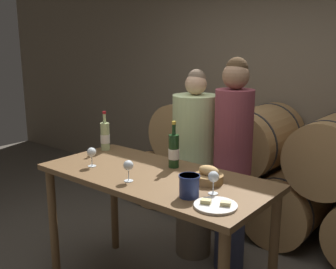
{
  "coord_description": "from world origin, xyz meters",
  "views": [
    {
      "loc": [
        1.68,
        -1.92,
        1.83
      ],
      "look_at": [
        0.0,
        0.15,
        1.21
      ],
      "focal_mm": 42.0,
      "sensor_mm": 36.0,
      "label": 1
    }
  ],
  "objects_px": {
    "wine_bottle_red": "(174,151)",
    "cheese_plate": "(216,205)",
    "person_right": "(232,163)",
    "wine_glass_far_left": "(92,153)",
    "bread_basket": "(209,176)",
    "wine_glass_left": "(128,166)",
    "blue_crock": "(189,185)",
    "wine_glass_center": "(213,178)",
    "person_left": "(195,165)",
    "wine_bottle_white": "(105,136)",
    "tasting_table": "(154,192)"
  },
  "relations": [
    {
      "from": "person_right",
      "to": "bread_basket",
      "type": "distance_m",
      "value": 0.64
    },
    {
      "from": "cheese_plate",
      "to": "wine_glass_center",
      "type": "relative_size",
      "value": 1.72
    },
    {
      "from": "wine_bottle_red",
      "to": "person_right",
      "type": "bearing_deg",
      "value": 68.02
    },
    {
      "from": "blue_crock",
      "to": "wine_glass_center",
      "type": "distance_m",
      "value": 0.16
    },
    {
      "from": "blue_crock",
      "to": "bread_basket",
      "type": "bearing_deg",
      "value": 98.57
    },
    {
      "from": "person_left",
      "to": "bread_basket",
      "type": "relative_size",
      "value": 8.55
    },
    {
      "from": "person_left",
      "to": "wine_bottle_red",
      "type": "distance_m",
      "value": 0.59
    },
    {
      "from": "blue_crock",
      "to": "wine_glass_center",
      "type": "relative_size",
      "value": 0.94
    },
    {
      "from": "wine_bottle_red",
      "to": "blue_crock",
      "type": "bearing_deg",
      "value": -42.7
    },
    {
      "from": "tasting_table",
      "to": "bread_basket",
      "type": "distance_m",
      "value": 0.43
    },
    {
      "from": "wine_bottle_white",
      "to": "wine_glass_center",
      "type": "bearing_deg",
      "value": -12.12
    },
    {
      "from": "tasting_table",
      "to": "person_right",
      "type": "xyz_separation_m",
      "value": [
        0.21,
        0.7,
        0.08
      ]
    },
    {
      "from": "tasting_table",
      "to": "wine_glass_center",
      "type": "xyz_separation_m",
      "value": [
        0.51,
        -0.05,
        0.23
      ]
    },
    {
      "from": "cheese_plate",
      "to": "wine_glass_left",
      "type": "xyz_separation_m",
      "value": [
        -0.66,
        -0.01,
        0.09
      ]
    },
    {
      "from": "wine_glass_left",
      "to": "wine_glass_center",
      "type": "bearing_deg",
      "value": 16.33
    },
    {
      "from": "person_right",
      "to": "wine_glass_far_left",
      "type": "relative_size",
      "value": 12.3
    },
    {
      "from": "wine_bottle_white",
      "to": "wine_glass_left",
      "type": "distance_m",
      "value": 0.81
    },
    {
      "from": "tasting_table",
      "to": "bread_basket",
      "type": "bearing_deg",
      "value": 12.76
    },
    {
      "from": "wine_glass_left",
      "to": "wine_bottle_white",
      "type": "bearing_deg",
      "value": 148.4
    },
    {
      "from": "wine_bottle_red",
      "to": "wine_bottle_white",
      "type": "xyz_separation_m",
      "value": [
        -0.74,
        0.01,
        -0.0
      ]
    },
    {
      "from": "wine_bottle_red",
      "to": "blue_crock",
      "type": "relative_size",
      "value": 2.55
    },
    {
      "from": "wine_bottle_red",
      "to": "wine_glass_left",
      "type": "height_order",
      "value": "wine_bottle_red"
    },
    {
      "from": "wine_bottle_white",
      "to": "bread_basket",
      "type": "height_order",
      "value": "wine_bottle_white"
    },
    {
      "from": "wine_bottle_red",
      "to": "cheese_plate",
      "type": "distance_m",
      "value": 0.74
    },
    {
      "from": "bread_basket",
      "to": "wine_glass_far_left",
      "type": "bearing_deg",
      "value": -164.09
    },
    {
      "from": "cheese_plate",
      "to": "wine_glass_far_left",
      "type": "bearing_deg",
      "value": 177.41
    },
    {
      "from": "person_left",
      "to": "cheese_plate",
      "type": "xyz_separation_m",
      "value": [
        0.78,
        -0.9,
        0.15
      ]
    },
    {
      "from": "person_left",
      "to": "wine_bottle_white",
      "type": "bearing_deg",
      "value": -139.68
    },
    {
      "from": "person_right",
      "to": "bread_basket",
      "type": "xyz_separation_m",
      "value": [
        0.17,
        -0.61,
        0.1
      ]
    },
    {
      "from": "wine_bottle_white",
      "to": "tasting_table",
      "type": "bearing_deg",
      "value": -16.42
    },
    {
      "from": "bread_basket",
      "to": "cheese_plate",
      "type": "xyz_separation_m",
      "value": [
        0.24,
        -0.29,
        -0.03
      ]
    },
    {
      "from": "bread_basket",
      "to": "wine_bottle_white",
      "type": "bearing_deg",
      "value": 173.52
    },
    {
      "from": "wine_glass_left",
      "to": "cheese_plate",
      "type": "bearing_deg",
      "value": 0.66
    },
    {
      "from": "person_left",
      "to": "wine_glass_far_left",
      "type": "distance_m",
      "value": 0.94
    },
    {
      "from": "person_left",
      "to": "wine_glass_center",
      "type": "bearing_deg",
      "value": -48.61
    },
    {
      "from": "wine_glass_far_left",
      "to": "blue_crock",
      "type": "bearing_deg",
      "value": -1.62
    },
    {
      "from": "person_left",
      "to": "wine_glass_far_left",
      "type": "xyz_separation_m",
      "value": [
        -0.31,
        -0.85,
        0.24
      ]
    },
    {
      "from": "tasting_table",
      "to": "wine_glass_center",
      "type": "distance_m",
      "value": 0.56
    },
    {
      "from": "wine_bottle_red",
      "to": "wine_glass_center",
      "type": "height_order",
      "value": "wine_bottle_red"
    },
    {
      "from": "wine_bottle_red",
      "to": "cheese_plate",
      "type": "xyz_separation_m",
      "value": [
        0.61,
        -0.41,
        -0.11
      ]
    },
    {
      "from": "wine_bottle_red",
      "to": "wine_glass_far_left",
      "type": "bearing_deg",
      "value": -142.92
    },
    {
      "from": "person_right",
      "to": "tasting_table",
      "type": "bearing_deg",
      "value": -106.82
    },
    {
      "from": "person_left",
      "to": "blue_crock",
      "type": "bearing_deg",
      "value": -56.65
    },
    {
      "from": "wine_glass_far_left",
      "to": "bread_basket",
      "type": "bearing_deg",
      "value": 15.91
    },
    {
      "from": "cheese_plate",
      "to": "wine_glass_left",
      "type": "distance_m",
      "value": 0.66
    },
    {
      "from": "wine_glass_center",
      "to": "wine_glass_far_left",
      "type": "bearing_deg",
      "value": -173.96
    },
    {
      "from": "person_right",
      "to": "wine_bottle_white",
      "type": "relative_size",
      "value": 5.27
    },
    {
      "from": "person_left",
      "to": "wine_glass_far_left",
      "type": "bearing_deg",
      "value": -109.95
    },
    {
      "from": "person_left",
      "to": "bread_basket",
      "type": "bearing_deg",
      "value": -48.67
    },
    {
      "from": "person_right",
      "to": "wine_glass_far_left",
      "type": "height_order",
      "value": "person_right"
    }
  ]
}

